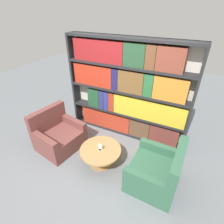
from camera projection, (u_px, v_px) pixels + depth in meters
name	position (u px, v px, depth m)	size (l,w,h in m)	color
ground_plane	(101.00, 165.00, 3.59)	(14.00, 14.00, 0.00)	slate
bookshelf	(127.00, 92.00, 3.93)	(2.83, 0.30, 2.30)	silver
armchair_left	(58.00, 135.00, 3.95)	(0.97, 1.05, 0.90)	brown
armchair_right	(157.00, 172.00, 3.10)	(0.85, 0.95, 0.90)	#336047
coffee_table	(101.00, 153.00, 3.50)	(0.82, 0.82, 0.38)	#AD7F4C
table_sign	(100.00, 147.00, 3.42)	(0.08, 0.06, 0.13)	black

